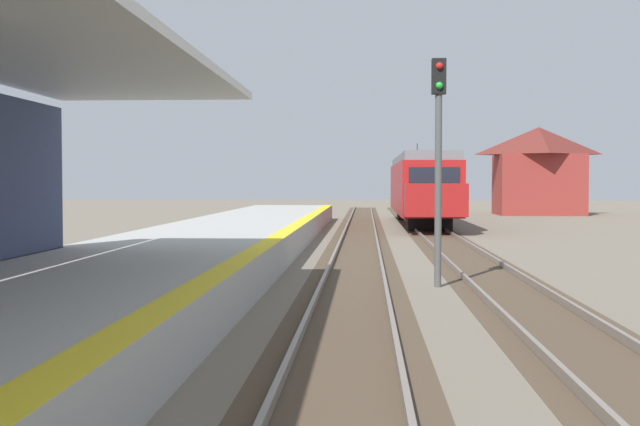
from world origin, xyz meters
name	(u,v)px	position (x,y,z in m)	size (l,w,h in m)	color
station_platform	(79,302)	(-2.50, 16.00, 0.45)	(5.00, 80.00, 0.91)	#A8A8A3
track_pair_nearest_platform	(352,295)	(1.90, 20.00, 0.05)	(2.34, 120.00, 0.16)	#4C3D2D
track_pair_middle	(517,296)	(5.30, 20.00, 0.05)	(2.34, 120.00, 0.16)	#4C3D2D
approaching_train	(421,186)	(5.30, 49.44, 2.18)	(2.93, 19.60, 4.76)	maroon
rail_signal_post	(438,147)	(3.83, 21.74, 3.19)	(0.32, 0.34, 5.20)	#4C4C4C
distant_trackside_house	(538,169)	(14.76, 63.75, 3.34)	(6.60, 5.28, 6.40)	maroon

